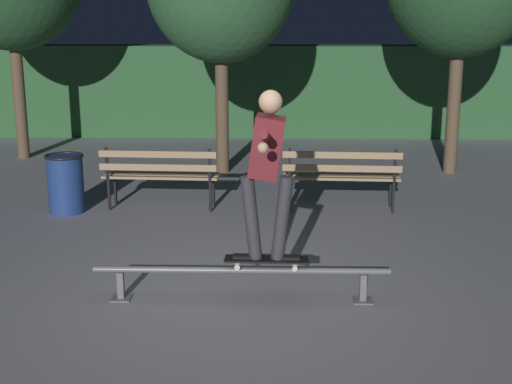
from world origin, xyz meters
name	(u,v)px	position (x,y,z in m)	size (l,w,h in m)	color
ground_plane	(241,304)	(0.00, 0.00, 0.00)	(90.00, 90.00, 0.00)	gray
hedge_backdrop	(261,90)	(0.00, 9.91, 1.00)	(24.00, 1.20, 2.00)	#2D5B33
grind_rail	(241,275)	(0.00, 0.11, 0.25)	(2.77, 0.18, 0.32)	slate
skateboard	(267,260)	(0.23, 0.11, 0.40)	(0.79, 0.23, 0.09)	black
skateboarder	(267,161)	(0.24, 0.11, 1.33)	(0.62, 1.41, 1.56)	black
park_bench_leftmost	(160,171)	(-1.26, 3.33, 0.54)	(1.62, 0.49, 0.88)	black
park_bench_left_center	(341,172)	(1.22, 3.33, 0.54)	(1.62, 0.49, 0.88)	black
trash_can	(66,183)	(-2.52, 3.15, 0.41)	(0.52, 0.52, 0.80)	navy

